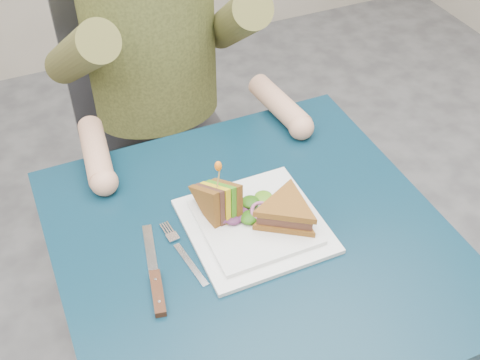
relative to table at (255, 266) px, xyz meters
name	(u,v)px	position (x,y,z in m)	size (l,w,h in m)	color
table	(255,266)	(0.00, 0.00, 0.00)	(0.75, 0.75, 0.73)	#082130
chair	(151,112)	(0.00, 0.74, -0.11)	(0.42, 0.40, 0.93)	#47474C
diner	(149,13)	(0.00, 0.63, 0.26)	(0.54, 0.59, 0.74)	#474B22
plate	(255,224)	(0.01, 0.03, 0.09)	(0.26, 0.26, 0.02)	white
sandwich_flat	(286,212)	(0.07, 0.00, 0.12)	(0.19, 0.19, 0.05)	brown
sandwich_upright	(219,202)	(-0.04, 0.07, 0.13)	(0.08, 0.13, 0.13)	brown
fork	(184,254)	(-0.14, 0.02, 0.08)	(0.04, 0.18, 0.01)	silver
knife	(156,284)	(-0.21, -0.03, 0.09)	(0.06, 0.22, 0.02)	silver
toothpick	(219,177)	(-0.04, 0.07, 0.20)	(0.00, 0.00, 0.06)	tan
toothpick_frill	(218,166)	(-0.04, 0.07, 0.23)	(0.01, 0.01, 0.02)	orange
lettuce_spill	(255,213)	(0.02, 0.04, 0.11)	(0.15, 0.13, 0.02)	#337A14
onion_ring	(261,211)	(0.03, 0.03, 0.11)	(0.04, 0.04, 0.01)	#9E4C7A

